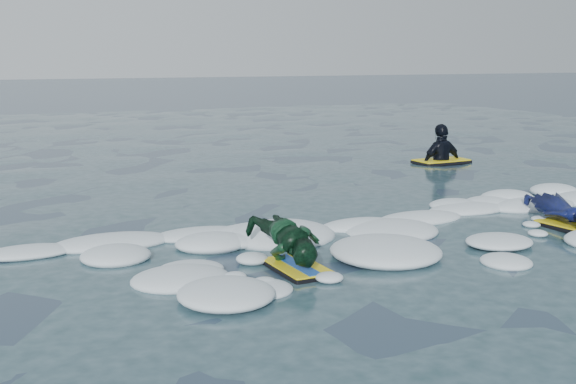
# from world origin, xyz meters

# --- Properties ---
(ground) EXTENTS (120.00, 120.00, 0.00)m
(ground) POSITION_xyz_m (0.00, 0.00, 0.00)
(ground) COLOR #192D3E
(ground) RESTS_ON ground
(foam_band) EXTENTS (12.00, 3.10, 0.30)m
(foam_band) POSITION_xyz_m (0.00, 1.03, 0.00)
(foam_band) COLOR white
(foam_band) RESTS_ON ground
(prone_woman_unit) EXTENTS (0.85, 1.49, 0.36)m
(prone_woman_unit) POSITION_xyz_m (3.00, 0.48, 0.18)
(prone_woman_unit) COLOR black
(prone_woman_unit) RESTS_ON ground
(prone_child_unit) EXTENTS (0.67, 1.26, 0.48)m
(prone_child_unit) POSITION_xyz_m (-0.83, 0.18, 0.25)
(prone_child_unit) COLOR black
(prone_child_unit) RESTS_ON ground
(waiting_rider_unit) EXTENTS (1.13, 0.68, 1.63)m
(waiting_rider_unit) POSITION_xyz_m (4.62, 5.50, -0.03)
(waiting_rider_unit) COLOR black
(waiting_rider_unit) RESTS_ON ground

